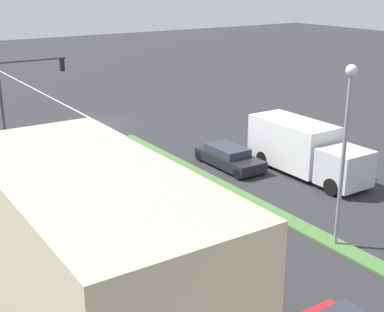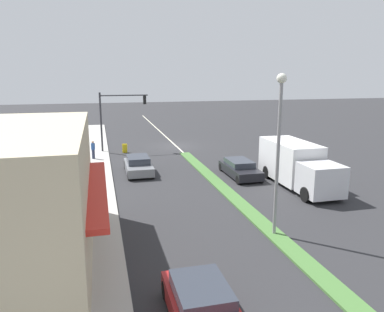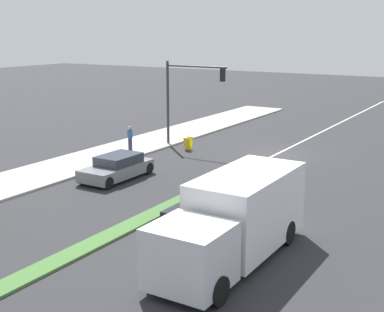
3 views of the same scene
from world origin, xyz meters
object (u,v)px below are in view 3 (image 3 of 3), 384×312
Objects in this scene: pedestrian at (130,137)px; warning_aframe_sign at (188,144)px; delivery_truck at (235,218)px; sedan_dark at (210,204)px; traffic_signal_main at (186,89)px; suv_grey at (117,167)px.

pedestrian is 3.85m from warning_aframe_sign.
pedestrian is 0.21× the size of delivery_truck.
sedan_dark reaches higher than warning_aframe_sign.
traffic_signal_main is 18.41m from delivery_truck.
delivery_truck is at bearing 127.56° from traffic_signal_main.
warning_aframe_sign is 17.31m from delivery_truck.
suv_grey is at bearing -20.45° from sedan_dark.
traffic_signal_main reaches higher than pedestrian.
traffic_signal_main is 0.75× the size of delivery_truck.
pedestrian is 13.33m from sedan_dark.
traffic_signal_main reaches higher than warning_aframe_sign.
sedan_dark is (-10.57, 8.12, -0.37)m from pedestrian.
warning_aframe_sign is 13.08m from sedan_dark.
delivery_truck is at bearing 131.71° from sedan_dark.
pedestrian is at bearing -37.54° from sedan_dark.
delivery_truck is 11.61m from suv_grey.
pedestrian reaches higher than warning_aframe_sign.
pedestrian is at bearing 55.03° from traffic_signal_main.
pedestrian is at bearing -40.11° from delivery_truck.
suv_grey is at bearing -30.23° from delivery_truck.
traffic_signal_main reaches higher than delivery_truck.
delivery_truck is 1.66× the size of sedan_dark.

